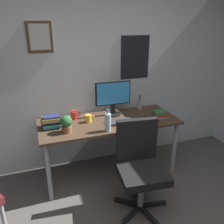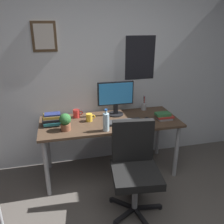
# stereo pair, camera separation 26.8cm
# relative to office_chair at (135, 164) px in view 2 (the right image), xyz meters

# --- Properties ---
(wall_back) EXTENTS (4.40, 0.10, 2.60)m
(wall_back) POSITION_rel_office_chair_xyz_m (-0.19, 1.08, 0.77)
(wall_back) COLOR silver
(wall_back) RESTS_ON ground_plane
(desk) EXTENTS (1.68, 0.67, 0.73)m
(desk) POSITION_rel_office_chair_xyz_m (-0.10, 0.66, 0.13)
(desk) COLOR #4C3828
(desk) RESTS_ON ground_plane
(office_chair) EXTENTS (0.57, 0.57, 0.95)m
(office_chair) POSITION_rel_office_chair_xyz_m (0.00, 0.00, 0.00)
(office_chair) COLOR black
(office_chair) RESTS_ON ground_plane
(monitor) EXTENTS (0.46, 0.20, 0.43)m
(monitor) POSITION_rel_office_chair_xyz_m (0.01, 0.84, 0.44)
(monitor) COLOR black
(monitor) RESTS_ON desk
(keyboard) EXTENTS (0.43, 0.15, 0.03)m
(keyboard) POSITION_rel_office_chair_xyz_m (0.05, 0.56, 0.22)
(keyboard) COLOR black
(keyboard) RESTS_ON desk
(computer_mouse) EXTENTS (0.06, 0.11, 0.04)m
(computer_mouse) POSITION_rel_office_chair_xyz_m (0.35, 0.56, 0.22)
(computer_mouse) COLOR black
(computer_mouse) RESTS_ON desk
(water_bottle) EXTENTS (0.07, 0.07, 0.25)m
(water_bottle) POSITION_rel_office_chair_xyz_m (-0.20, 0.40, 0.31)
(water_bottle) COLOR silver
(water_bottle) RESTS_ON desk
(coffee_mug_near) EXTENTS (0.12, 0.09, 0.10)m
(coffee_mug_near) POSITION_rel_office_chair_xyz_m (-0.48, 0.86, 0.25)
(coffee_mug_near) COLOR red
(coffee_mug_near) RESTS_ON desk
(coffee_mug_far) EXTENTS (0.11, 0.08, 0.09)m
(coffee_mug_far) POSITION_rel_office_chair_xyz_m (-0.34, 0.71, 0.25)
(coffee_mug_far) COLOR yellow
(coffee_mug_far) RESTS_ON desk
(potted_plant) EXTENTS (0.13, 0.13, 0.20)m
(potted_plant) POSITION_rel_office_chair_xyz_m (-0.64, 0.52, 0.31)
(potted_plant) COLOR brown
(potted_plant) RESTS_ON desk
(pen_cup) EXTENTS (0.07, 0.07, 0.20)m
(pen_cup) POSITION_rel_office_chair_xyz_m (0.43, 0.92, 0.26)
(pen_cup) COLOR #9EA0A5
(pen_cup) RESTS_ON desk
(book_stack_left) EXTENTS (0.22, 0.19, 0.14)m
(book_stack_left) POSITION_rel_office_chair_xyz_m (-0.78, 0.70, 0.27)
(book_stack_left) COLOR silver
(book_stack_left) RESTS_ON desk
(book_stack_right) EXTENTS (0.21, 0.14, 0.08)m
(book_stack_right) POSITION_rel_office_chair_xyz_m (0.56, 0.55, 0.24)
(book_stack_right) COLOR gray
(book_stack_right) RESTS_ON desk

